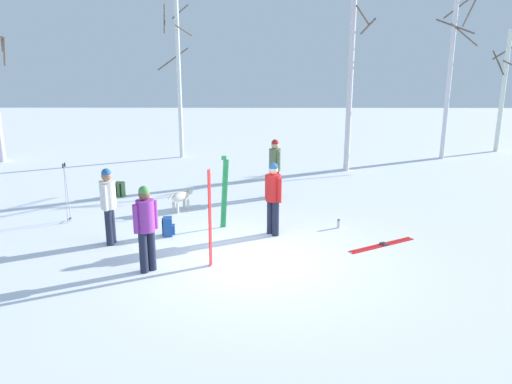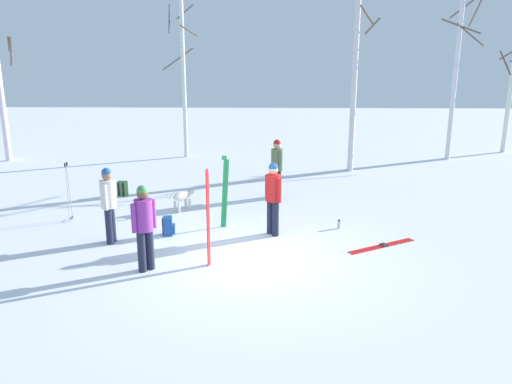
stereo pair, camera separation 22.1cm
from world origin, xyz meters
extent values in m
plane|color=white|center=(0.00, 0.00, 0.00)|extent=(60.00, 60.00, 0.00)
cylinder|color=#1E2338|center=(-1.98, -0.52, 0.41)|extent=(0.16, 0.16, 0.82)
cylinder|color=#1E2338|center=(-2.12, -0.64, 0.41)|extent=(0.16, 0.16, 0.82)
cylinder|color=purple|center=(-2.05, -0.58, 1.13)|extent=(0.34, 0.34, 0.62)
sphere|color=brown|center=(-2.05, -0.58, 1.55)|extent=(0.22, 0.22, 0.22)
sphere|color=#4C8C4C|center=(-2.05, -0.58, 1.61)|extent=(0.21, 0.21, 0.21)
cylinder|color=purple|center=(-1.90, -0.43, 1.11)|extent=(0.10, 0.10, 0.56)
cylinder|color=purple|center=(-2.20, -0.72, 1.11)|extent=(0.10, 0.10, 0.56)
cylinder|color=black|center=(0.61, 4.64, 0.41)|extent=(0.16, 0.16, 0.82)
cylinder|color=black|center=(0.52, 4.80, 0.41)|extent=(0.16, 0.16, 0.82)
cylinder|color=#566B47|center=(0.56, 4.72, 1.13)|extent=(0.34, 0.34, 0.62)
sphere|color=tan|center=(0.56, 4.72, 1.55)|extent=(0.22, 0.22, 0.22)
sphere|color=#B22626|center=(0.56, 4.72, 1.61)|extent=(0.21, 0.21, 0.21)
cylinder|color=#566B47|center=(0.66, 4.54, 1.11)|extent=(0.10, 0.10, 0.56)
cylinder|color=#566B47|center=(0.46, 4.91, 1.11)|extent=(0.10, 0.10, 0.56)
cylinder|color=#1E2338|center=(0.37, 1.58, 0.41)|extent=(0.16, 0.16, 0.82)
cylinder|color=#1E2338|center=(0.49, 1.44, 0.41)|extent=(0.16, 0.16, 0.82)
cylinder|color=red|center=(0.43, 1.51, 1.13)|extent=(0.34, 0.34, 0.62)
sphere|color=beige|center=(0.43, 1.51, 1.55)|extent=(0.22, 0.22, 0.22)
sphere|color=#265999|center=(0.43, 1.51, 1.61)|extent=(0.21, 0.21, 0.21)
cylinder|color=red|center=(0.29, 1.67, 1.11)|extent=(0.10, 0.10, 0.56)
cylinder|color=red|center=(0.57, 1.35, 1.11)|extent=(0.10, 0.10, 0.56)
cylinder|color=#1E2338|center=(-3.18, 0.99, 0.41)|extent=(0.16, 0.16, 0.82)
cylinder|color=#1E2338|center=(-3.19, 0.81, 0.41)|extent=(0.16, 0.16, 0.82)
cylinder|color=silver|center=(-3.19, 0.90, 1.13)|extent=(0.34, 0.34, 0.62)
sphere|color=#997051|center=(-3.19, 0.90, 1.55)|extent=(0.22, 0.22, 0.22)
sphere|color=#265999|center=(-3.19, 0.90, 1.61)|extent=(0.21, 0.21, 0.21)
cylinder|color=silver|center=(-3.18, 1.11, 1.11)|extent=(0.10, 0.10, 0.56)
cylinder|color=silver|center=(-3.19, 0.69, 1.11)|extent=(0.10, 0.10, 0.56)
ellipsoid|color=beige|center=(-1.99, 3.33, 0.41)|extent=(0.54, 0.61, 0.26)
sphere|color=beige|center=(-1.78, 3.59, 0.48)|extent=(0.18, 0.18, 0.18)
ellipsoid|color=beige|center=(-1.75, 3.64, 0.46)|extent=(0.11, 0.12, 0.06)
cylinder|color=beige|center=(-2.21, 3.05, 0.49)|extent=(0.15, 0.17, 0.17)
cylinder|color=beige|center=(-1.93, 3.53, 0.14)|extent=(0.07, 0.07, 0.28)
cylinder|color=beige|center=(-1.81, 3.44, 0.14)|extent=(0.07, 0.07, 0.28)
cylinder|color=beige|center=(-2.17, 3.22, 0.14)|extent=(0.07, 0.07, 0.28)
cylinder|color=beige|center=(-2.05, 3.13, 0.14)|extent=(0.07, 0.07, 0.28)
cube|color=green|center=(-0.76, 2.03, 0.84)|extent=(0.17, 0.04, 1.68)
cube|color=green|center=(-0.76, 2.03, 1.72)|extent=(0.06, 0.02, 0.10)
cube|color=green|center=(-0.70, 2.04, 0.84)|extent=(0.17, 0.04, 1.68)
cube|color=green|center=(-0.70, 2.04, 1.72)|extent=(0.06, 0.02, 0.10)
cube|color=red|center=(-0.86, -0.33, 0.94)|extent=(0.04, 0.08, 1.88)
cube|color=red|center=(-0.86, -0.33, 1.92)|extent=(0.03, 0.06, 0.10)
cube|color=red|center=(-0.85, -0.27, 0.94)|extent=(0.04, 0.08, 1.88)
cube|color=red|center=(-0.85, -0.27, 1.92)|extent=(0.03, 0.06, 0.10)
cube|color=red|center=(2.85, 0.77, 0.01)|extent=(1.56, 0.94, 0.02)
cube|color=#333338|center=(2.90, 0.79, 0.03)|extent=(0.14, 0.11, 0.03)
cube|color=red|center=(2.80, 0.85, 0.01)|extent=(1.56, 0.94, 0.02)
cube|color=#333338|center=(2.85, 0.88, 0.03)|extent=(0.14, 0.11, 0.03)
cylinder|color=#B2B2BC|center=(-4.67, 2.48, 0.70)|extent=(0.02, 0.10, 1.40)
cylinder|color=black|center=(-4.67, 2.48, 1.45)|extent=(0.04, 0.04, 0.10)
cylinder|color=black|center=(-4.67, 2.48, 0.07)|extent=(0.07, 0.07, 0.01)
cylinder|color=#B2B2BC|center=(-4.67, 2.35, 0.70)|extent=(0.02, 0.10, 1.40)
cylinder|color=black|center=(-4.67, 2.35, 1.45)|extent=(0.04, 0.04, 0.10)
cylinder|color=black|center=(-4.67, 2.35, 0.07)|extent=(0.07, 0.07, 0.01)
cube|color=#1E4C99|center=(-2.01, 1.42, 0.22)|extent=(0.23, 0.29, 0.44)
cube|color=#1E4C99|center=(-1.88, 1.44, 0.15)|extent=(0.09, 0.20, 0.20)
cube|color=black|center=(-2.12, 1.33, 0.22)|extent=(0.03, 0.04, 0.37)
cube|color=black|center=(-2.14, 1.47, 0.22)|extent=(0.03, 0.04, 0.37)
cube|color=#4C7F3F|center=(-4.01, 4.76, 0.22)|extent=(0.29, 0.24, 0.44)
cube|color=#4C7F3F|center=(-3.99, 4.88, 0.15)|extent=(0.20, 0.09, 0.20)
cube|color=black|center=(-3.96, 4.63, 0.22)|extent=(0.04, 0.03, 0.37)
cube|color=black|center=(-4.10, 4.65, 0.22)|extent=(0.04, 0.03, 0.37)
cylinder|color=silver|center=(2.04, 1.98, 0.10)|extent=(0.08, 0.08, 0.19)
cylinder|color=black|center=(2.04, 1.98, 0.21)|extent=(0.05, 0.05, 0.02)
cylinder|color=brown|center=(-9.46, 10.02, 4.15)|extent=(0.64, 1.02, 1.05)
cylinder|color=brown|center=(-9.48, 9.97, 4.42)|extent=(0.54, 0.95, 0.56)
cylinder|color=silver|center=(-3.04, 10.70, 3.12)|extent=(0.16, 0.16, 6.23)
cylinder|color=brown|center=(-2.94, 11.04, 5.65)|extent=(0.73, 0.26, 0.56)
cylinder|color=brown|center=(-2.75, 10.44, 4.93)|extent=(0.57, 0.65, 0.40)
cylinder|color=brown|center=(-3.33, 11.26, 3.87)|extent=(1.19, 0.65, 0.89)
cylinder|color=brown|center=(-3.50, 10.64, 5.37)|extent=(0.18, 0.96, 1.12)
cylinder|color=silver|center=(3.26, 8.27, 3.91)|extent=(0.20, 0.20, 7.82)
cylinder|color=brown|center=(3.52, 8.00, 5.31)|extent=(0.61, 0.61, 0.60)
cylinder|color=brown|center=(3.79, 8.39, 4.97)|extent=(0.31, 1.10, 0.50)
cylinder|color=silver|center=(7.46, 10.45, 3.68)|extent=(0.18, 0.18, 7.35)
cylinder|color=brown|center=(7.74, 10.91, 5.81)|extent=(0.97, 0.63, 0.87)
cylinder|color=brown|center=(7.25, 9.80, 5.04)|extent=(1.35, 0.48, 0.57)
cylinder|color=brown|center=(7.98, 10.46, 5.58)|extent=(0.08, 1.09, 1.00)
cylinder|color=brown|center=(7.65, 9.87, 4.75)|extent=(1.22, 0.45, 0.81)
cylinder|color=silver|center=(10.34, 12.03, 2.52)|extent=(0.19, 0.19, 5.04)
cylinder|color=brown|center=(9.96, 11.94, 3.71)|extent=(0.27, 0.83, 0.99)
cylinder|color=brown|center=(10.37, 12.46, 4.12)|extent=(0.89, 0.12, 0.61)
camera|label=1|loc=(0.10, -9.77, 4.11)|focal=35.83mm
camera|label=2|loc=(0.32, -9.76, 4.11)|focal=35.83mm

